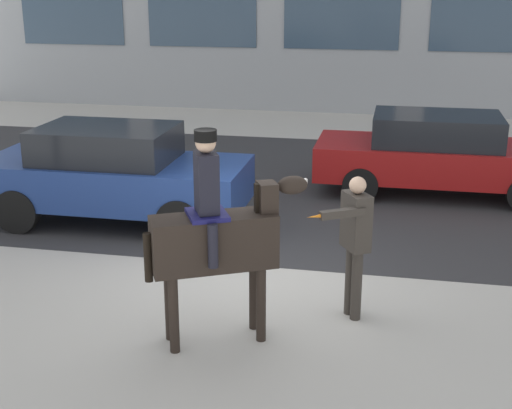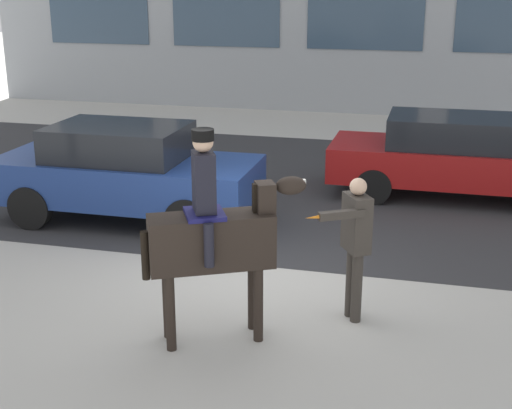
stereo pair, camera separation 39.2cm
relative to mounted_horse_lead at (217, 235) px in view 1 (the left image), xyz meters
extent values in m
plane|color=#B2AFA8|center=(0.03, 1.69, -1.26)|extent=(80.00, 80.00, 0.00)
cube|color=#2D2D30|center=(0.03, 6.44, -1.26)|extent=(24.06, 8.50, 0.01)
cube|color=#33475B|center=(-8.43, 14.52, 1.83)|extent=(3.39, 0.02, 2.37)
cube|color=#33475B|center=(-4.20, 14.52, 1.83)|extent=(3.39, 0.02, 2.37)
cube|color=#33475B|center=(0.03, 14.52, 1.83)|extent=(3.39, 0.02, 2.37)
cube|color=#33475B|center=(4.27, 14.52, 1.83)|extent=(3.39, 0.02, 2.37)
cube|color=black|center=(-0.03, -0.02, -0.08)|extent=(1.42, 1.01, 0.60)
cylinder|color=black|center=(0.34, 0.34, -0.82)|extent=(0.11, 0.11, 0.89)
cylinder|color=black|center=(0.47, 0.07, -0.82)|extent=(0.11, 0.11, 0.89)
cylinder|color=black|center=(-0.54, -0.10, -0.82)|extent=(0.11, 0.11, 0.89)
cylinder|color=black|center=(-0.40, -0.38, -0.82)|extent=(0.11, 0.11, 0.89)
cube|color=black|center=(0.50, 0.25, 0.28)|extent=(0.29, 0.31, 0.54)
cube|color=black|center=(0.40, 0.20, 0.30)|extent=(0.07, 0.09, 0.49)
ellipsoid|color=black|center=(0.76, 0.39, 0.50)|extent=(0.40, 0.33, 0.21)
cube|color=silver|center=(0.85, 0.43, 0.52)|extent=(0.13, 0.10, 0.08)
cylinder|color=black|center=(-0.68, -0.34, -0.18)|extent=(0.09, 0.09, 0.55)
cube|color=#14144C|center=(-0.10, -0.05, 0.24)|extent=(0.58, 0.61, 0.05)
cube|color=black|center=(-0.10, -0.05, 0.60)|extent=(0.34, 0.38, 0.65)
sphere|color=#D1A889|center=(-0.10, -0.05, 1.04)|extent=(0.22, 0.22, 0.22)
cylinder|color=black|center=(-0.10, -0.05, 1.11)|extent=(0.24, 0.24, 0.12)
cylinder|color=black|center=(-0.22, 0.19, -0.02)|extent=(0.11, 0.11, 0.48)
cylinder|color=black|center=(0.03, -0.29, -0.02)|extent=(0.11, 0.11, 0.48)
cylinder|color=#332D28|center=(1.49, 0.82, -0.82)|extent=(0.13, 0.13, 0.88)
cylinder|color=#332D28|center=(1.41, 0.96, -0.82)|extent=(0.13, 0.13, 0.88)
cube|color=#332D28|center=(1.45, 0.89, -0.04)|extent=(0.40, 0.46, 0.68)
sphere|color=#D1A889|center=(1.45, 0.89, 0.40)|extent=(0.20, 0.20, 0.20)
cube|color=#332D28|center=(1.31, 0.59, 0.15)|extent=(0.52, 0.36, 0.09)
cone|color=orange|center=(1.01, 0.41, 0.15)|extent=(0.18, 0.13, 0.04)
cube|color=navy|center=(-2.70, 3.64, -0.55)|extent=(4.38, 1.78, 0.71)
cube|color=black|center=(-2.81, 3.64, 0.08)|extent=(2.19, 1.56, 0.56)
cylinder|color=black|center=(-1.34, 2.82, -0.90)|extent=(0.73, 0.21, 0.73)
cylinder|color=black|center=(-1.34, 4.46, -0.90)|extent=(0.73, 0.21, 0.73)
cylinder|color=black|center=(-4.06, 2.82, -0.90)|extent=(0.73, 0.21, 0.73)
cylinder|color=black|center=(-4.06, 4.46, -0.90)|extent=(0.73, 0.21, 0.73)
cube|color=maroon|center=(2.69, 6.38, -0.61)|extent=(4.64, 1.77, 0.65)
cube|color=black|center=(2.57, 6.38, -0.01)|extent=(2.32, 1.56, 0.55)
cylinder|color=black|center=(1.25, 5.57, -0.94)|extent=(0.65, 0.21, 0.65)
cylinder|color=black|center=(1.25, 7.19, -0.94)|extent=(0.65, 0.21, 0.65)
camera|label=1|loc=(1.86, -7.06, 2.68)|focal=50.00mm
camera|label=2|loc=(2.25, -6.97, 2.68)|focal=50.00mm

